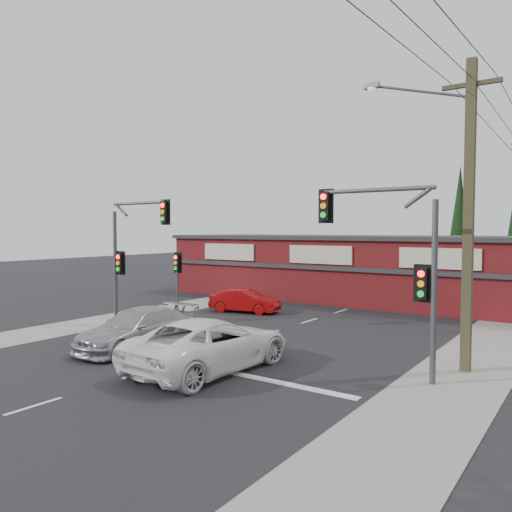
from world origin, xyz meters
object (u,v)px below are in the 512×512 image
Objects in this scene: red_sedan at (245,301)px; utility_pole at (464,205)px; silver_suv at (137,329)px; shop_building at (362,267)px; white_suv at (210,344)px.

utility_pole is at bearing -125.61° from red_sedan.
silver_suv is 18.05m from shop_building.
utility_pole is at bearing 19.31° from silver_suv.
white_suv reaches higher than silver_suv.
white_suv is 4.26m from silver_suv.
silver_suv is at bearing -6.19° from white_suv.
white_suv is 11.46m from red_sedan.
red_sedan is at bearing 99.46° from silver_suv.
silver_suv is 0.53× the size of utility_pole.
utility_pole is (12.64, -5.33, 4.75)m from red_sedan.
utility_pole reaches higher than silver_suv.
white_suv reaches higher than red_sedan.
red_sedan is (-5.79, 9.89, -0.21)m from white_suv.
shop_building is (-2.52, 18.56, 1.28)m from white_suv.
shop_building is at bearing 84.36° from silver_suv.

